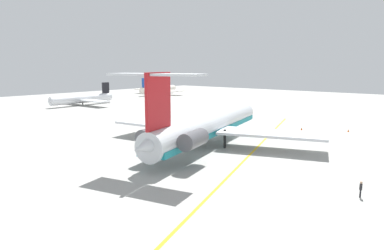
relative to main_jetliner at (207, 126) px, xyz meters
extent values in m
plane|color=#9E9E99|center=(-1.21, -13.22, -3.46)|extent=(280.85, 280.85, 0.00)
cylinder|color=silver|center=(1.19, 0.29, -0.05)|extent=(38.21, 12.96, 4.09)
cone|color=silver|center=(19.81, 4.78, -0.05)|extent=(5.06, 4.81, 3.92)
cone|color=silver|center=(-17.44, -4.21, 0.31)|extent=(6.61, 4.78, 3.47)
cube|color=teal|center=(1.19, 0.29, -0.97)|extent=(37.40, 12.84, 0.90)
cube|color=silver|center=(-0.46, 10.75, -0.77)|extent=(8.57, 17.72, 0.41)
cube|color=silver|center=(4.49, -9.78, -0.77)|extent=(11.72, 18.19, 0.41)
cylinder|color=#515156|center=(-12.41, 0.39, 0.25)|extent=(5.52, 3.50, 2.37)
cube|color=silver|center=(-12.25, -0.30, 0.25)|extent=(3.29, 1.99, 0.49)
cylinder|color=#515156|center=(-10.87, -6.01, 0.25)|extent=(5.52, 3.50, 2.37)
cube|color=silver|center=(-11.04, -5.31, 0.25)|extent=(3.29, 1.99, 0.49)
cube|color=#B2191E|center=(-14.95, -3.61, 5.61)|extent=(5.48, 1.70, 7.24)
cube|color=silver|center=(-16.13, -0.52, 8.94)|extent=(5.12, 6.69, 0.29)
cube|color=silver|center=(-14.60, -6.89, 8.94)|extent=(5.12, 6.69, 0.29)
cylinder|color=black|center=(12.57, 3.03, -1.91)|extent=(0.45, 0.45, 3.10)
cylinder|color=black|center=(-0.82, 3.17, -1.91)|extent=(0.45, 0.45, 3.10)
cylinder|color=black|center=(0.71, -3.19, -1.91)|extent=(0.45, 0.45, 3.10)
cylinder|color=silver|center=(21.84, 71.36, -1.25)|extent=(24.01, 3.66, 2.86)
cone|color=silver|center=(9.88, 70.96, -1.25)|extent=(2.43, 2.79, 2.72)
cube|color=silver|center=(22.07, 64.47, -1.54)|extent=(4.52, 11.06, 0.34)
cube|color=silver|center=(21.61, 78.25, -1.54)|extent=(4.52, 11.06, 0.34)
cube|color=black|center=(31.98, 71.70, 2.13)|extent=(3.13, 0.39, 3.90)
cylinder|color=black|center=(21.84, 71.36, -2.50)|extent=(0.34, 0.34, 1.92)
cylinder|color=silver|center=(71.93, 84.34, -1.07)|extent=(26.00, 7.37, 3.09)
cone|color=silver|center=(84.67, 86.50, -1.07)|extent=(2.98, 3.32, 2.94)
cube|color=silver|center=(70.69, 91.68, -1.38)|extent=(6.41, 12.39, 0.37)
cube|color=silver|center=(73.18, 77.00, -1.38)|extent=(6.41, 12.39, 0.37)
cube|color=#19429E|center=(61.13, 82.51, 2.58)|extent=(3.38, 0.87, 4.21)
cylinder|color=black|center=(71.93, 84.34, -2.42)|extent=(0.37, 0.37, 2.08)
cylinder|color=black|center=(-8.59, -26.56, -3.04)|extent=(0.10, 0.10, 0.84)
cylinder|color=black|center=(-8.48, -26.46, -3.04)|extent=(0.10, 0.10, 0.84)
cylinder|color=#262628|center=(-8.53, -26.51, -2.29)|extent=(0.28, 0.28, 0.66)
sphere|color=tan|center=(-8.53, -26.51, -1.83)|extent=(0.26, 0.26, 0.26)
cylinder|color=#262628|center=(-8.68, -26.63, -2.26)|extent=(0.08, 0.08, 0.56)
cylinder|color=#262628|center=(-8.39, -26.39, -2.26)|extent=(0.08, 0.08, 0.56)
cylinder|color=black|center=(16.38, 25.51, -3.07)|extent=(0.10, 0.10, 0.78)
cylinder|color=black|center=(16.51, 25.47, -3.07)|extent=(0.10, 0.10, 0.78)
cylinder|color=yellow|center=(16.44, 25.49, -2.37)|extent=(0.26, 0.26, 0.62)
sphere|color=brown|center=(16.44, 25.49, -1.94)|extent=(0.24, 0.24, 0.24)
cylinder|color=yellow|center=(16.28, 25.53, -2.34)|extent=(0.07, 0.07, 0.53)
cylinder|color=yellow|center=(16.61, 25.45, -2.34)|extent=(0.07, 0.07, 0.53)
cone|color=#EA590F|center=(17.77, 18.54, -3.18)|extent=(0.40, 0.40, 0.55)
cone|color=#EA590F|center=(24.51, -6.62, -3.18)|extent=(0.40, 0.40, 0.55)
cone|color=#EA590F|center=(28.72, -14.87, -3.18)|extent=(0.40, 0.40, 0.55)
cube|color=gold|center=(1.19, -8.23, -3.46)|extent=(73.26, 23.12, 0.01)
camera|label=1|loc=(-45.69, -34.85, 9.95)|focal=32.23mm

